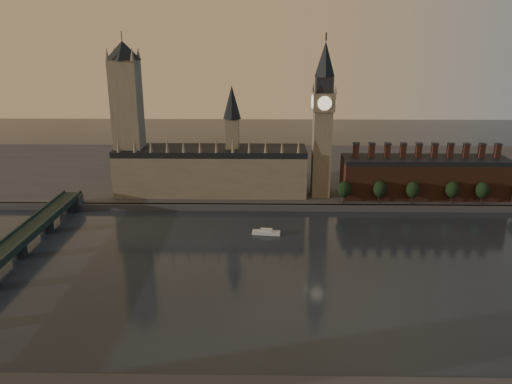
% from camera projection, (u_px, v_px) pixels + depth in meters
% --- Properties ---
extents(ground, '(900.00, 900.00, 0.00)m').
position_uv_depth(ground, '(323.00, 274.00, 240.01)').
color(ground, black).
rests_on(ground, ground).
extents(north_bank, '(900.00, 182.00, 4.00)m').
position_uv_depth(north_bank, '(299.00, 172.00, 408.92)').
color(north_bank, '#404145').
rests_on(north_bank, ground).
extents(palace_of_westminster, '(130.00, 30.30, 74.00)m').
position_uv_depth(palace_of_westminster, '(212.00, 168.00, 343.83)').
color(palace_of_westminster, '#7F705A').
rests_on(palace_of_westminster, north_bank).
extents(victoria_tower, '(24.00, 24.00, 108.00)m').
position_uv_depth(victoria_tower, '(128.00, 114.00, 333.35)').
color(victoria_tower, '#7F705A').
rests_on(victoria_tower, north_bank).
extents(big_ben, '(15.00, 15.00, 107.00)m').
position_uv_depth(big_ben, '(323.00, 119.00, 327.24)').
color(big_ben, '#7F705A').
rests_on(big_ben, north_bank).
extents(chimney_block, '(110.00, 25.00, 37.00)m').
position_uv_depth(chimney_block, '(424.00, 177.00, 338.05)').
color(chimney_block, '#502A1E').
rests_on(chimney_block, north_bank).
extents(embankment_tree_0, '(8.60, 8.60, 14.88)m').
position_uv_depth(embankment_tree_0, '(344.00, 189.00, 324.82)').
color(embankment_tree_0, black).
rests_on(embankment_tree_0, north_bank).
extents(embankment_tree_1, '(8.60, 8.60, 14.88)m').
position_uv_depth(embankment_tree_1, '(380.00, 189.00, 325.55)').
color(embankment_tree_1, black).
rests_on(embankment_tree_1, north_bank).
extents(embankment_tree_2, '(8.60, 8.60, 14.88)m').
position_uv_depth(embankment_tree_2, '(413.00, 190.00, 324.13)').
color(embankment_tree_2, black).
rests_on(embankment_tree_2, north_bank).
extents(embankment_tree_3, '(8.60, 8.60, 14.88)m').
position_uv_depth(embankment_tree_3, '(452.00, 190.00, 324.41)').
color(embankment_tree_3, black).
rests_on(embankment_tree_3, north_bank).
extents(embankment_tree_4, '(8.60, 8.60, 14.88)m').
position_uv_depth(embankment_tree_4, '(482.00, 190.00, 323.17)').
color(embankment_tree_4, black).
rests_on(embankment_tree_4, north_bank).
extents(river_boat, '(16.50, 6.34, 3.22)m').
position_uv_depth(river_boat, '(266.00, 232.00, 287.32)').
color(river_boat, silver).
rests_on(river_boat, ground).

